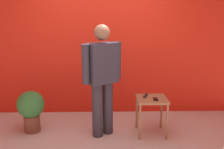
{
  "coord_description": "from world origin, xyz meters",
  "views": [
    {
      "loc": [
        0.09,
        -3.27,
        1.91
      ],
      "look_at": [
        0.17,
        0.55,
        0.99
      ],
      "focal_mm": 41.11,
      "sensor_mm": 36.0,
      "label": 1
    }
  ],
  "objects_px": {
    "cell_phone": "(155,99)",
    "potted_plant": "(31,108)",
    "tv_remote": "(146,96)",
    "standing_person": "(102,75)",
    "side_table": "(152,105)"
  },
  "relations": [
    {
      "from": "side_table",
      "to": "cell_phone",
      "type": "distance_m",
      "value": 0.14
    },
    {
      "from": "side_table",
      "to": "potted_plant",
      "type": "height_order",
      "value": "potted_plant"
    },
    {
      "from": "standing_person",
      "to": "tv_remote",
      "type": "bearing_deg",
      "value": 8.16
    },
    {
      "from": "cell_phone",
      "to": "tv_remote",
      "type": "height_order",
      "value": "tv_remote"
    },
    {
      "from": "standing_person",
      "to": "cell_phone",
      "type": "distance_m",
      "value": 0.9
    },
    {
      "from": "tv_remote",
      "to": "potted_plant",
      "type": "height_order",
      "value": "potted_plant"
    },
    {
      "from": "standing_person",
      "to": "cell_phone",
      "type": "bearing_deg",
      "value": -4.1
    },
    {
      "from": "cell_phone",
      "to": "potted_plant",
      "type": "xyz_separation_m",
      "value": [
        -1.99,
        0.2,
        -0.2
      ]
    },
    {
      "from": "standing_person",
      "to": "tv_remote",
      "type": "distance_m",
      "value": 0.79
    },
    {
      "from": "cell_phone",
      "to": "tv_remote",
      "type": "relative_size",
      "value": 0.85
    },
    {
      "from": "standing_person",
      "to": "cell_phone",
      "type": "xyz_separation_m",
      "value": [
        0.82,
        -0.06,
        -0.37
      ]
    },
    {
      "from": "tv_remote",
      "to": "standing_person",
      "type": "bearing_deg",
      "value": -150.49
    },
    {
      "from": "standing_person",
      "to": "potted_plant",
      "type": "bearing_deg",
      "value": 173.34
    },
    {
      "from": "tv_remote",
      "to": "cell_phone",
      "type": "bearing_deg",
      "value": -28.99
    },
    {
      "from": "side_table",
      "to": "potted_plant",
      "type": "distance_m",
      "value": 1.95
    }
  ]
}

